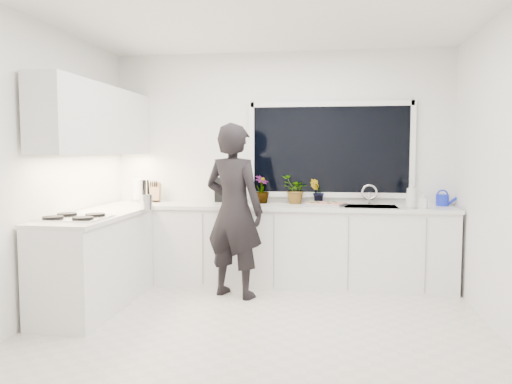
# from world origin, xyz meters

# --- Properties ---
(floor) EXTENTS (4.00, 3.50, 0.02)m
(floor) POSITION_xyz_m (0.00, 0.00, -0.01)
(floor) COLOR beige
(floor) RESTS_ON ground
(wall_back) EXTENTS (4.00, 0.02, 2.70)m
(wall_back) POSITION_xyz_m (0.00, 1.76, 1.35)
(wall_back) COLOR white
(wall_back) RESTS_ON ground
(wall_left) EXTENTS (0.02, 3.50, 2.70)m
(wall_left) POSITION_xyz_m (-2.01, 0.00, 1.35)
(wall_left) COLOR white
(wall_left) RESTS_ON ground
(wall_right) EXTENTS (0.02, 3.50, 2.70)m
(wall_right) POSITION_xyz_m (2.01, 0.00, 1.35)
(wall_right) COLOR white
(wall_right) RESTS_ON ground
(ceiling) EXTENTS (4.00, 3.50, 0.02)m
(ceiling) POSITION_xyz_m (0.00, 0.00, 2.71)
(ceiling) COLOR white
(ceiling) RESTS_ON wall_back
(window) EXTENTS (1.80, 0.02, 1.00)m
(window) POSITION_xyz_m (0.60, 1.73, 1.55)
(window) COLOR black
(window) RESTS_ON wall_back
(base_cabinets_back) EXTENTS (3.92, 0.58, 0.88)m
(base_cabinets_back) POSITION_xyz_m (0.00, 1.45, 0.44)
(base_cabinets_back) COLOR white
(base_cabinets_back) RESTS_ON floor
(base_cabinets_left) EXTENTS (0.58, 1.60, 0.88)m
(base_cabinets_left) POSITION_xyz_m (-1.67, 0.35, 0.44)
(base_cabinets_left) COLOR white
(base_cabinets_left) RESTS_ON floor
(countertop_back) EXTENTS (3.94, 0.62, 0.04)m
(countertop_back) POSITION_xyz_m (0.00, 1.44, 0.90)
(countertop_back) COLOR silver
(countertop_back) RESTS_ON base_cabinets_back
(countertop_left) EXTENTS (0.62, 1.60, 0.04)m
(countertop_left) POSITION_xyz_m (-1.67, 0.35, 0.90)
(countertop_left) COLOR silver
(countertop_left) RESTS_ON base_cabinets_left
(upper_cabinets) EXTENTS (0.34, 2.10, 0.70)m
(upper_cabinets) POSITION_xyz_m (-1.79, 0.70, 1.85)
(upper_cabinets) COLOR white
(upper_cabinets) RESTS_ON wall_left
(sink) EXTENTS (0.58, 0.42, 0.14)m
(sink) POSITION_xyz_m (1.05, 1.45, 0.87)
(sink) COLOR silver
(sink) RESTS_ON countertop_back
(faucet) EXTENTS (0.03, 0.03, 0.22)m
(faucet) POSITION_xyz_m (1.05, 1.65, 1.03)
(faucet) COLOR silver
(faucet) RESTS_ON countertop_back
(stovetop) EXTENTS (0.56, 0.48, 0.03)m
(stovetop) POSITION_xyz_m (-1.69, -0.00, 0.94)
(stovetop) COLOR black
(stovetop) RESTS_ON countertop_left
(person) EXTENTS (0.78, 0.64, 1.82)m
(person) POSITION_xyz_m (-0.39, 0.90, 0.91)
(person) COLOR black
(person) RESTS_ON floor
(pizza_tray) EXTENTS (0.50, 0.43, 0.03)m
(pizza_tray) POSITION_xyz_m (0.55, 1.42, 0.94)
(pizza_tray) COLOR #B9BABE
(pizza_tray) RESTS_ON countertop_back
(pizza) EXTENTS (0.45, 0.38, 0.01)m
(pizza) POSITION_xyz_m (0.55, 1.42, 0.95)
(pizza) COLOR red
(pizza) RESTS_ON pizza_tray
(watering_can) EXTENTS (0.14, 0.14, 0.13)m
(watering_can) POSITION_xyz_m (1.85, 1.61, 0.98)
(watering_can) COLOR #1526C7
(watering_can) RESTS_ON countertop_back
(paper_towel_roll) EXTENTS (0.11, 0.11, 0.26)m
(paper_towel_roll) POSITION_xyz_m (-1.70, 1.55, 1.05)
(paper_towel_roll) COLOR white
(paper_towel_roll) RESTS_ON countertop_back
(knife_block) EXTENTS (0.14, 0.11, 0.22)m
(knife_block) POSITION_xyz_m (-1.50, 1.59, 1.03)
(knife_block) COLOR olive
(knife_block) RESTS_ON countertop_back
(utensil_crock) EXTENTS (0.17, 0.17, 0.16)m
(utensil_crock) POSITION_xyz_m (-1.31, 0.80, 1.00)
(utensil_crock) COLOR silver
(utensil_crock) RESTS_ON countertop_left
(picture_frame_large) EXTENTS (0.21, 0.10, 0.28)m
(picture_frame_large) POSITION_xyz_m (-0.58, 1.69, 1.06)
(picture_frame_large) COLOR black
(picture_frame_large) RESTS_ON countertop_back
(picture_frame_small) EXTENTS (0.24, 0.11, 0.30)m
(picture_frame_small) POSITION_xyz_m (-0.66, 1.69, 1.07)
(picture_frame_small) COLOR black
(picture_frame_small) RESTS_ON countertop_back
(herb_plants) EXTENTS (0.87, 0.39, 0.33)m
(herb_plants) POSITION_xyz_m (0.13, 1.61, 1.08)
(herb_plants) COLOR #26662D
(herb_plants) RESTS_ON countertop_back
(soap_bottles) EXTENTS (0.24, 0.14, 0.30)m
(soap_bottles) POSITION_xyz_m (1.49, 1.30, 1.06)
(soap_bottles) COLOR #D8BF66
(soap_bottles) RESTS_ON countertop_back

